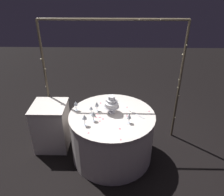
{
  "coord_description": "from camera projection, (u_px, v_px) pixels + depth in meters",
  "views": [
    {
      "loc": [
        0.05,
        -2.71,
        2.55
      ],
      "look_at": [
        0.0,
        0.0,
        1.05
      ],
      "focal_mm": 35.88,
      "sensor_mm": 36.0,
      "label": 1
    }
  ],
  "objects": [
    {
      "name": "wine_glass_3",
      "position": [
        110.0,
        100.0,
        3.4
      ],
      "size": [
        0.06,
        0.06,
        0.15
      ],
      "color": "silver",
      "rests_on": "main_table"
    },
    {
      "name": "rose_petal_11",
      "position": [
        98.0,
        105.0,
        3.48
      ],
      "size": [
        0.03,
        0.03,
        0.0
      ],
      "primitive_type": "ellipsoid",
      "rotation": [
        0.0,
        0.0,
        4.88
      ],
      "color": "#EA6B84",
      "rests_on": "main_table"
    },
    {
      "name": "ground_plane",
      "position": [
        112.0,
        155.0,
        3.61
      ],
      "size": [
        12.0,
        12.0,
        0.0
      ],
      "primitive_type": "plane",
      "color": "black"
    },
    {
      "name": "main_table",
      "position": [
        112.0,
        136.0,
        3.42
      ],
      "size": [
        1.26,
        1.26,
        0.77
      ],
      "color": "silver",
      "rests_on": "ground"
    },
    {
      "name": "rose_petal_7",
      "position": [
        88.0,
        133.0,
        2.86
      ],
      "size": [
        0.03,
        0.03,
        0.0
      ],
      "primitive_type": "ellipsoid",
      "rotation": [
        0.0,
        0.0,
        1.15
      ],
      "color": "#EA6B84",
      "rests_on": "main_table"
    },
    {
      "name": "tiered_cake",
      "position": [
        112.0,
        103.0,
        3.21
      ],
      "size": [
        0.22,
        0.22,
        0.28
      ],
      "color": "silver",
      "rests_on": "main_table"
    },
    {
      "name": "wine_glass_0",
      "position": [
        129.0,
        116.0,
        3.0
      ],
      "size": [
        0.06,
        0.06,
        0.15
      ],
      "color": "silver",
      "rests_on": "main_table"
    },
    {
      "name": "rose_petal_6",
      "position": [
        96.0,
        117.0,
        3.17
      ],
      "size": [
        0.04,
        0.04,
        0.0
      ],
      "primitive_type": "ellipsoid",
      "rotation": [
        0.0,
        0.0,
        2.71
      ],
      "color": "#EA6B84",
      "rests_on": "main_table"
    },
    {
      "name": "rose_petal_1",
      "position": [
        121.0,
        140.0,
        2.74
      ],
      "size": [
        0.02,
        0.03,
        0.0
      ],
      "primitive_type": "ellipsoid",
      "rotation": [
        0.0,
        0.0,
        4.89
      ],
      "color": "#EA6B84",
      "rests_on": "main_table"
    },
    {
      "name": "wine_glass_1",
      "position": [
        91.0,
        108.0,
        3.18
      ],
      "size": [
        0.06,
        0.06,
        0.15
      ],
      "color": "silver",
      "rests_on": "main_table"
    },
    {
      "name": "cake_knife",
      "position": [
        135.0,
        114.0,
        3.25
      ],
      "size": [
        0.22,
        0.22,
        0.01
      ],
      "color": "silver",
      "rests_on": "main_table"
    },
    {
      "name": "wine_glass_4",
      "position": [
        84.0,
        117.0,
        2.94
      ],
      "size": [
        0.07,
        0.07,
        0.17
      ],
      "color": "silver",
      "rests_on": "main_table"
    },
    {
      "name": "decorative_arch",
      "position": [
        113.0,
        64.0,
        3.41
      ],
      "size": [
        2.19,
        0.06,
        2.02
      ],
      "color": "#473D2D",
      "rests_on": "ground"
    },
    {
      "name": "wine_glass_6",
      "position": [
        76.0,
        104.0,
        3.28
      ],
      "size": [
        0.06,
        0.06,
        0.15
      ],
      "color": "silver",
      "rests_on": "main_table"
    },
    {
      "name": "rose_petal_12",
      "position": [
        98.0,
        114.0,
        3.24
      ],
      "size": [
        0.04,
        0.04,
        0.0
      ],
      "primitive_type": "ellipsoid",
      "rotation": [
        0.0,
        0.0,
        0.62
      ],
      "color": "#EA6B84",
      "rests_on": "main_table"
    },
    {
      "name": "rose_petal_2",
      "position": [
        127.0,
        107.0,
        3.41
      ],
      "size": [
        0.03,
        0.03,
        0.0
      ],
      "primitive_type": "ellipsoid",
      "rotation": [
        0.0,
        0.0,
        5.5
      ],
      "color": "#EA6B84",
      "rests_on": "main_table"
    },
    {
      "name": "wine_glass_5",
      "position": [
        93.0,
        114.0,
        3.04
      ],
      "size": [
        0.07,
        0.07,
        0.16
      ],
      "color": "silver",
      "rests_on": "main_table"
    },
    {
      "name": "rose_petal_8",
      "position": [
        100.0,
        121.0,
        3.09
      ],
      "size": [
        0.03,
        0.03,
        0.0
      ],
      "primitive_type": "ellipsoid",
      "rotation": [
        0.0,
        0.0,
        1.19
      ],
      "color": "#EA6B84",
      "rests_on": "main_table"
    },
    {
      "name": "side_table",
      "position": [
        52.0,
        126.0,
        3.63
      ],
      "size": [
        0.53,
        0.53,
        0.78
      ],
      "color": "silver",
      "rests_on": "ground"
    },
    {
      "name": "rose_petal_10",
      "position": [
        103.0,
        119.0,
        3.13
      ],
      "size": [
        0.02,
        0.03,
        0.0
      ],
      "primitive_type": "ellipsoid",
      "rotation": [
        0.0,
        0.0,
        1.62
      ],
      "color": "#EA6B84",
      "rests_on": "main_table"
    },
    {
      "name": "rose_petal_0",
      "position": [
        100.0,
        117.0,
        3.17
      ],
      "size": [
        0.04,
        0.04,
        0.0
      ],
      "primitive_type": "ellipsoid",
      "rotation": [
        0.0,
        0.0,
        3.43
      ],
      "color": "#EA6B84",
      "rests_on": "main_table"
    },
    {
      "name": "rose_petal_4",
      "position": [
        127.0,
        116.0,
        3.2
      ],
      "size": [
        0.04,
        0.04,
        0.0
      ],
      "primitive_type": "ellipsoid",
      "rotation": [
        0.0,
        0.0,
        1.93
      ],
      "color": "#EA6B84",
      "rests_on": "main_table"
    },
    {
      "name": "rose_petal_3",
      "position": [
        120.0,
        129.0,
        2.94
      ],
      "size": [
        0.04,
        0.04,
        0.0
      ],
      "primitive_type": "ellipsoid",
      "rotation": [
        0.0,
        0.0,
        5.52
      ],
      "color": "#EA6B84",
      "rests_on": "main_table"
    },
    {
      "name": "rose_petal_9",
      "position": [
        149.0,
        111.0,
        3.31
      ],
      "size": [
        0.03,
        0.03,
        0.0
      ],
      "primitive_type": "ellipsoid",
      "rotation": [
        0.0,
        0.0,
        3.93
      ],
      "color": "#EA6B84",
      "rests_on": "main_table"
    },
    {
      "name": "rose_petal_5",
      "position": [
        101.0,
        103.0,
        3.52
      ],
      "size": [
        0.03,
        0.04,
        0.0
      ],
      "primitive_type": "ellipsoid",
      "rotation": [
        0.0,
        0.0,
        4.89
      ],
      "color": "#EA6B84",
      "rests_on": "main_table"
    },
    {
      "name": "wine_glass_2",
      "position": [
        97.0,
        104.0,
        3.27
      ],
      "size": [
        0.06,
        0.06,
        0.16
      ],
      "color": "silver",
      "rests_on": "main_table"
    }
  ]
}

